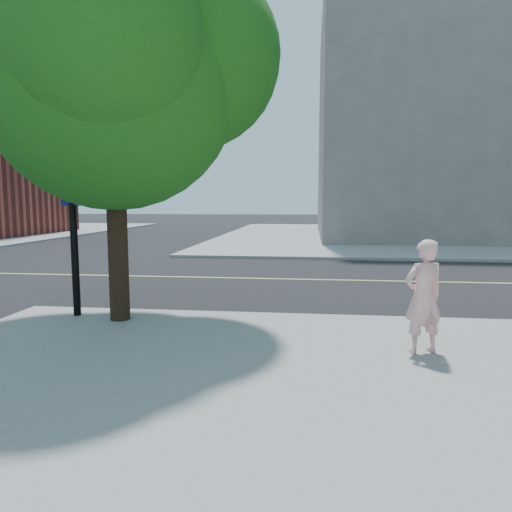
# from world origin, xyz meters

# --- Properties ---
(ground) EXTENTS (140.00, 140.00, 0.00)m
(ground) POSITION_xyz_m (0.00, 0.00, 0.00)
(ground) COLOR black
(ground) RESTS_ON ground
(road_ew) EXTENTS (140.00, 9.00, 0.01)m
(road_ew) POSITION_xyz_m (0.00, 4.50, 0.01)
(road_ew) COLOR black
(road_ew) RESTS_ON ground
(sidewalk_ne) EXTENTS (29.00, 25.00, 0.12)m
(sidewalk_ne) POSITION_xyz_m (13.50, 21.50, 0.06)
(sidewalk_ne) COLOR gray
(sidewalk_ne) RESTS_ON ground
(filler_ne) EXTENTS (18.00, 16.00, 14.00)m
(filler_ne) POSITION_xyz_m (14.00, 22.00, 7.12)
(filler_ne) COLOR slate
(filler_ne) RESTS_ON sidewalk_ne
(man_on_phone) EXTENTS (0.67, 0.56, 1.57)m
(man_on_phone) POSITION_xyz_m (6.02, -2.06, 0.91)
(man_on_phone) COLOR #F7B6B6
(man_on_phone) RESTS_ON sidewalk_se
(street_tree) EXTENTS (5.28, 4.80, 7.01)m
(street_tree) POSITION_xyz_m (1.25, -0.79, 4.65)
(street_tree) COLOR black
(street_tree) RESTS_ON sidewalk_se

